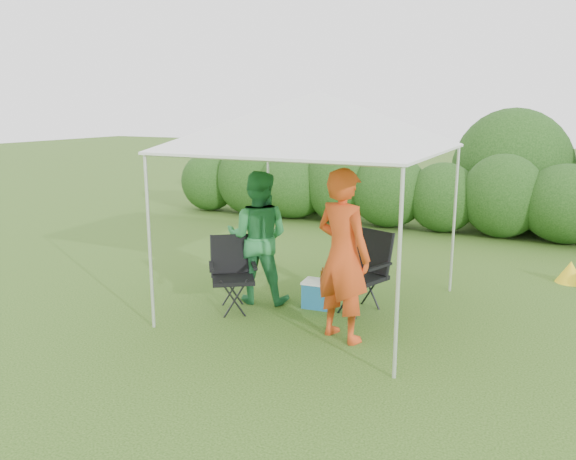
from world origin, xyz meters
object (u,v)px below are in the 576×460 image
at_px(chair_right, 365,266).
at_px(man, 343,255).
at_px(chair_left, 232,268).
at_px(canopy, 317,121).
at_px(woman, 258,237).
at_px(cooler, 319,294).

bearing_deg(chair_right, man, -66.45).
height_order(chair_right, chair_left, chair_right).
height_order(canopy, man, canopy).
bearing_deg(canopy, man, -49.89).
relative_size(chair_left, woman, 0.54).
distance_m(chair_right, woman, 1.49).
height_order(chair_left, cooler, chair_left).
relative_size(canopy, cooler, 6.76).
bearing_deg(woman, man, 139.18).
distance_m(woman, cooler, 1.13).
relative_size(woman, cooler, 3.94).
bearing_deg(cooler, woman, -176.68).
relative_size(canopy, chair_right, 2.93).
height_order(chair_left, man, man).
bearing_deg(canopy, woman, -173.55).
height_order(chair_right, man, man).
bearing_deg(man, chair_left, 10.10).
relative_size(man, woman, 1.10).
relative_size(chair_right, man, 0.53).
height_order(canopy, chair_right, canopy).
xyz_separation_m(chair_right, chair_left, (-1.58, -0.72, -0.05)).
xyz_separation_m(man, cooler, (-0.63, 0.84, -0.81)).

